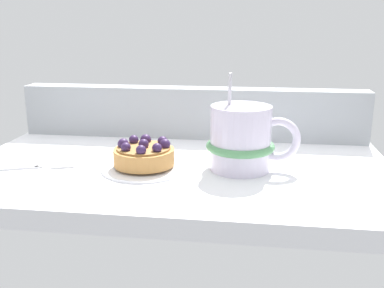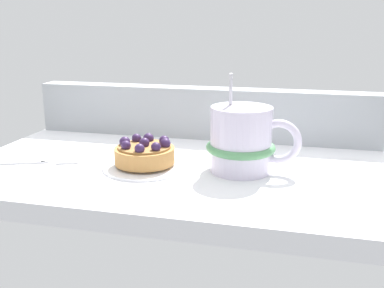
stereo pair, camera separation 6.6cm
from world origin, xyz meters
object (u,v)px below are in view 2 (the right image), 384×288
Objects in this scene: dessert_plate at (145,165)px; dessert_fork at (24,162)px; raspberry_tart at (145,153)px; coffee_mug at (243,140)px.

dessert_fork is at bearing -172.11° from dessert_plate.
raspberry_tart is at bearing 88.22° from dessert_plate.
dessert_plate is 0.75× the size of dessert_fork.
raspberry_tart is at bearing -172.04° from coffee_mug.
raspberry_tart is 0.53× the size of dessert_fork.
dessert_plate reaches higher than dessert_fork.
coffee_mug reaches higher than dessert_plate.
coffee_mug is 0.85× the size of dessert_fork.
raspberry_tart is 0.63× the size of coffee_mug.
coffee_mug is (14.48, 2.06, 4.32)cm from dessert_plate.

